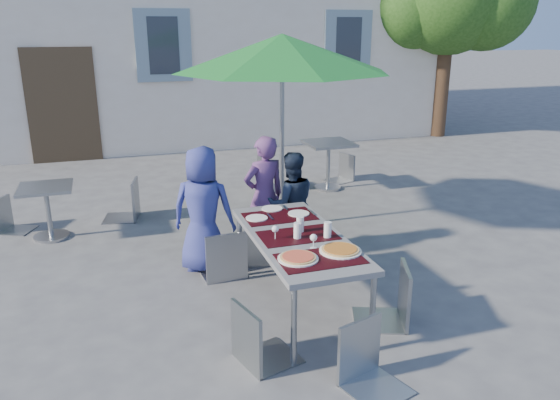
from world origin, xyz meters
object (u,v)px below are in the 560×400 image
object	(u,v)px
bg_chair_r_1	(343,152)
bg_chair_l_0	(6,195)
child_1	(264,196)
chair_1	(264,215)
bg_chair_r_0	(126,176)
child_2	(291,204)
chair_0	(223,225)
chair_3	(257,299)
dining_table	(298,241)
cafe_table_1	(328,156)
patio_umbrella	(282,54)
cafe_table_0	(47,205)
child_0	(203,210)
pizza_near_left	(298,258)
chair_5	(371,319)
chair_4	(395,261)
chair_2	(311,214)
bg_chair_l_1	(270,153)
pizza_near_right	(340,250)

from	to	relation	value
bg_chair_r_1	bg_chair_l_0	bearing A→B (deg)	-170.21
child_1	chair_1	world-z (taller)	child_1
bg_chair_r_0	child_2	bearing A→B (deg)	-46.74
chair_0	bg_chair_l_0	size ratio (longest dim) A/B	1.19
chair_0	chair_3	size ratio (longest dim) A/B	1.03
dining_table	cafe_table_1	size ratio (longest dim) A/B	2.35
bg_chair_l_0	patio_umbrella	bearing A→B (deg)	-15.38
chair_1	cafe_table_0	world-z (taller)	chair_1
dining_table	child_0	distance (m)	1.33
pizza_near_left	chair_5	world-z (taller)	chair_5
chair_3	bg_chair_l_0	world-z (taller)	chair_3
chair_4	patio_umbrella	bearing A→B (deg)	93.78
bg_chair_r_0	bg_chair_r_1	bearing A→B (deg)	13.52
bg_chair_l_0	cafe_table_1	size ratio (longest dim) A/B	1.08
chair_2	chair_5	distance (m)	2.28
chair_1	cafe_table_1	xyz separation A→B (m)	(1.84, 2.51, -0.02)
chair_2	bg_chair_l_1	size ratio (longest dim) A/B	0.94
chair_5	bg_chair_l_1	size ratio (longest dim) A/B	0.92
pizza_near_left	chair_4	size ratio (longest dim) A/B	0.33
cafe_table_0	chair_4	bearing A→B (deg)	-45.69
chair_1	cafe_table_1	size ratio (longest dim) A/B	1.25
bg_chair_r_0	bg_chair_r_1	size ratio (longest dim) A/B	1.20
dining_table	bg_chair_r_1	distance (m)	4.62
child_0	patio_umbrella	world-z (taller)	patio_umbrella
child_1	pizza_near_left	bearing A→B (deg)	69.35
chair_1	chair_4	size ratio (longest dim) A/B	0.95
child_1	cafe_table_0	bearing A→B (deg)	-40.87
child_0	bg_chair_r_1	bearing A→B (deg)	-110.82
dining_table	chair_5	size ratio (longest dim) A/B	1.95
dining_table	bg_chair_r_0	distance (m)	3.43
chair_5	pizza_near_right	bearing A→B (deg)	82.69
chair_3	bg_chair_l_1	world-z (taller)	bg_chair_l_1
bg_chair_r_1	pizza_near_left	bearing A→B (deg)	-118.54
cafe_table_0	bg_chair_r_0	bearing A→B (deg)	24.29
patio_umbrella	bg_chair_l_0	bearing A→B (deg)	164.62
child_1	patio_umbrella	bearing A→B (deg)	-133.61
bg_chair_r_1	chair_0	bearing A→B (deg)	-131.70
chair_0	patio_umbrella	distance (m)	2.36
child_0	patio_umbrella	size ratio (longest dim) A/B	0.51
child_1	bg_chair_r_0	distance (m)	2.30
child_0	cafe_table_0	world-z (taller)	child_0
child_0	chair_1	bearing A→B (deg)	-158.50
pizza_near_left	bg_chair_r_0	size ratio (longest dim) A/B	0.33
bg_chair_r_0	bg_chair_r_1	world-z (taller)	bg_chair_r_0
child_2	child_1	bearing A→B (deg)	-14.59
chair_2	bg_chair_r_1	size ratio (longest dim) A/B	1.12
chair_0	cafe_table_1	world-z (taller)	chair_0
pizza_near_left	chair_1	bearing A→B (deg)	83.78
pizza_near_left	child_0	xyz separation A→B (m)	(-0.49, 1.65, -0.07)
pizza_near_left	cafe_table_1	distance (m)	4.60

